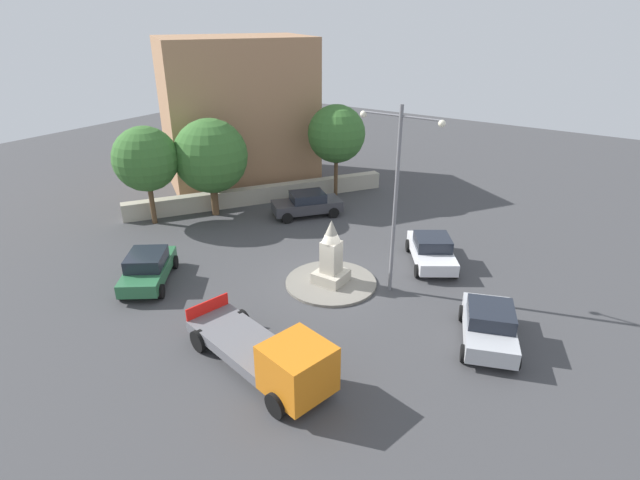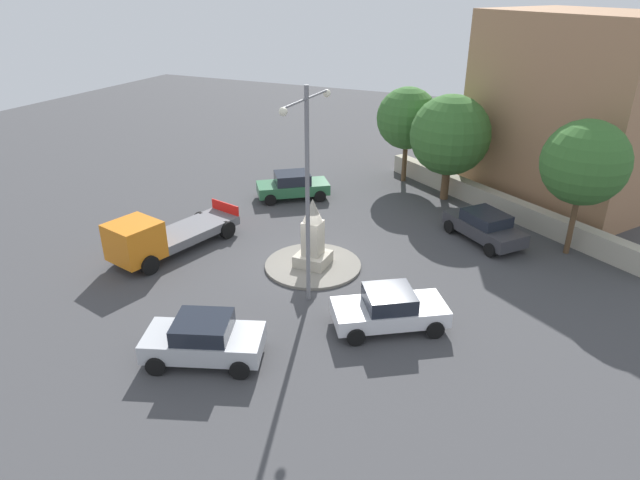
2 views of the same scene
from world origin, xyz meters
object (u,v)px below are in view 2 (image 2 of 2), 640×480
at_px(streetlamp, 307,179).
at_px(corner_building, 575,110).
at_px(car_silver_passing, 204,339).
at_px(car_dark_grey_waiting, 484,226).
at_px(car_white_parked_right, 389,309).
at_px(tree_mid_cluster, 585,163).
at_px(tree_far_corner, 407,118).
at_px(monument, 313,238).
at_px(truck_orange_far_side, 159,237).
at_px(car_green_near_island, 293,185).
at_px(tree_near_wall, 450,135).

distance_m(streetlamp, corner_building, 18.12).
xyz_separation_m(car_silver_passing, car_dark_grey_waiting, (-13.05, 6.74, -0.02)).
bearing_deg(car_white_parked_right, corner_building, 164.03).
xyz_separation_m(tree_mid_cluster, tree_far_corner, (-6.52, -9.67, -0.41)).
distance_m(monument, truck_orange_far_side, 6.93).
relative_size(car_silver_passing, tree_far_corner, 0.74).
relative_size(car_green_near_island, tree_mid_cluster, 0.69).
bearing_deg(car_white_parked_right, streetlamp, -98.63).
relative_size(streetlamp, car_white_parked_right, 1.89).
distance_m(car_silver_passing, truck_orange_far_side, 8.16).
bearing_deg(corner_building, car_white_parked_right, -15.97).
bearing_deg(monument, car_white_parked_right, 55.67).
distance_m(streetlamp, car_silver_passing, 6.53).
bearing_deg(streetlamp, tree_near_wall, 170.02).
bearing_deg(streetlamp, corner_building, 153.04).
bearing_deg(tree_mid_cluster, car_dark_grey_waiting, -85.76).
bearing_deg(truck_orange_far_side, corner_building, 134.59).
height_order(car_green_near_island, corner_building, corner_building).
bearing_deg(tree_mid_cluster, tree_far_corner, -123.98).
xyz_separation_m(streetlamp, car_silver_passing, (4.81, -1.46, -4.17)).
bearing_deg(car_dark_grey_waiting, corner_building, 159.62).
distance_m(monument, car_white_parked_right, 5.40).
bearing_deg(tree_mid_cluster, car_silver_passing, -38.06).
relative_size(corner_building, tree_far_corner, 1.74).
bearing_deg(streetlamp, car_green_near_island, -149.72).
relative_size(streetlamp, tree_near_wall, 1.40).
height_order(streetlamp, car_white_parked_right, streetlamp).
bearing_deg(car_green_near_island, corner_building, 115.77).
bearing_deg(car_green_near_island, monument, 33.09).
bearing_deg(corner_building, car_silver_passing, -24.78).
distance_m(car_dark_grey_waiting, corner_building, 9.42).
distance_m(streetlamp, car_green_near_island, 11.77).
distance_m(truck_orange_far_side, tree_far_corner, 16.32).
relative_size(tree_mid_cluster, tree_far_corner, 1.07).
bearing_deg(streetlamp, tree_mid_cluster, 133.51).
height_order(tree_near_wall, tree_far_corner, tree_near_wall).
xyz_separation_m(streetlamp, corner_building, (-16.15, 8.21, 0.00)).
bearing_deg(tree_mid_cluster, monument, -58.87).
distance_m(monument, tree_mid_cluster, 11.98).
distance_m(corner_building, tree_near_wall, 6.82).
height_order(tree_near_wall, tree_mid_cluster, tree_mid_cluster).
bearing_deg(car_silver_passing, tree_far_corner, 177.82).
bearing_deg(car_white_parked_right, car_dark_grey_waiting, 168.18).
bearing_deg(tree_far_corner, car_green_near_island, -41.21).
xyz_separation_m(car_silver_passing, car_white_parked_right, (-4.28, 4.90, -0.04)).
height_order(car_white_parked_right, truck_orange_far_side, truck_orange_far_side).
bearing_deg(car_white_parked_right, car_green_near_island, -138.12).
distance_m(corner_building, tree_mid_cluster, 7.70).
bearing_deg(tree_near_wall, tree_mid_cluster, 56.02).
relative_size(car_white_parked_right, corner_building, 0.44).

